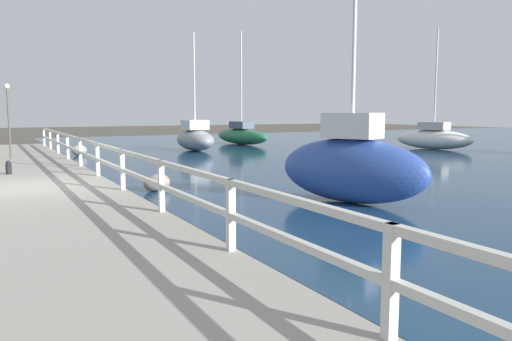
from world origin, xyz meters
The scene contains 12 objects.
ground_plane centered at (0.00, 0.00, 0.00)m, with size 120.00×120.00×0.00m, color #4C473D.
dock_walkway centered at (0.00, 0.00, 0.12)m, with size 4.12×36.00×0.25m.
railing centered at (1.96, 0.00, 0.90)m, with size 0.10×32.50×0.95m.
boulder_near_dock centered at (3.15, -0.47, 0.22)m, with size 0.59×0.53×0.45m.
boulder_upstream centered at (3.04, 11.54, 0.26)m, with size 0.70×0.63×0.52m.
boulder_far_strip centered at (2.99, -0.54, 0.20)m, with size 0.54×0.49×0.41m.
mooring_bollard centered at (-0.28, 3.09, 0.45)m, with size 0.17×0.17×0.41m.
dock_lamp centered at (0.00, 8.50, 2.18)m, with size 0.21×0.21×2.90m.
sailboat_gray centered at (9.02, 11.84, 0.67)m, with size 1.60×3.60×6.20m.
sailboat_white centered at (21.09, 6.52, 0.63)m, with size 2.62×4.59×6.54m.
sailboat_green centered at (13.54, 15.29, 0.60)m, with size 1.79×5.61×7.08m.
sailboat_blue centered at (6.46, -4.31, 0.84)m, with size 2.43×3.79×5.29m.
Camera 1 is at (-0.80, -13.17, 2.07)m, focal length 35.00 mm.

